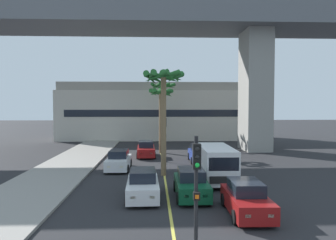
{
  "coord_description": "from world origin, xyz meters",
  "views": [
    {
      "loc": [
        -0.77,
        -3.45,
        5.12
      ],
      "look_at": [
        0.0,
        14.0,
        4.33
      ],
      "focal_mm": 34.58,
      "sensor_mm": 36.0,
      "label": 1
    }
  ],
  "objects_px": {
    "car_queue_front": "(119,161)",
    "palm_tree_near_median": "(161,101)",
    "palm_tree_far_median": "(163,95)",
    "car_queue_fifth": "(199,154)",
    "traffic_light_median_near": "(196,185)",
    "car_queue_fourth": "(143,185)",
    "car_queue_sixth": "(146,150)",
    "traffic_light_median_far": "(165,132)",
    "car_queue_third": "(191,184)",
    "delivery_van": "(216,163)",
    "car_queue_second": "(246,199)",
    "palm_tree_mid_median": "(163,89)"
  },
  "relations": [
    {
      "from": "traffic_light_median_near",
      "to": "palm_tree_far_median",
      "type": "height_order",
      "value": "palm_tree_far_median"
    },
    {
      "from": "car_queue_second",
      "to": "car_queue_fourth",
      "type": "xyz_separation_m",
      "value": [
        -4.95,
        2.88,
        0.0
      ]
    },
    {
      "from": "delivery_van",
      "to": "traffic_light_median_far",
      "type": "bearing_deg",
      "value": 112.19
    },
    {
      "from": "car_queue_third",
      "to": "car_queue_fifth",
      "type": "height_order",
      "value": "same"
    },
    {
      "from": "car_queue_sixth",
      "to": "car_queue_fourth",
      "type": "bearing_deg",
      "value": -89.32
    },
    {
      "from": "car_queue_fourth",
      "to": "car_queue_fifth",
      "type": "distance_m",
      "value": 12.31
    },
    {
      "from": "car_queue_front",
      "to": "car_queue_sixth",
      "type": "height_order",
      "value": "same"
    },
    {
      "from": "traffic_light_median_near",
      "to": "palm_tree_far_median",
      "type": "xyz_separation_m",
      "value": [
        -0.06,
        33.87,
        3.77
      ]
    },
    {
      "from": "car_queue_front",
      "to": "delivery_van",
      "type": "xyz_separation_m",
      "value": [
        6.96,
        -4.42,
        0.57
      ]
    },
    {
      "from": "car_queue_fifth",
      "to": "traffic_light_median_far",
      "type": "relative_size",
      "value": 0.98
    },
    {
      "from": "car_queue_front",
      "to": "traffic_light_median_far",
      "type": "relative_size",
      "value": 0.98
    },
    {
      "from": "car_queue_second",
      "to": "traffic_light_median_near",
      "type": "bearing_deg",
      "value": -120.26
    },
    {
      "from": "car_queue_fifth",
      "to": "delivery_van",
      "type": "distance_m",
      "value": 7.78
    },
    {
      "from": "car_queue_sixth",
      "to": "traffic_light_median_far",
      "type": "height_order",
      "value": "traffic_light_median_far"
    },
    {
      "from": "car_queue_fifth",
      "to": "palm_tree_mid_median",
      "type": "xyz_separation_m",
      "value": [
        -3.44,
        -5.57,
        5.59
      ]
    },
    {
      "from": "car_queue_second",
      "to": "car_queue_sixth",
      "type": "relative_size",
      "value": 1.0
    },
    {
      "from": "traffic_light_median_near",
      "to": "palm_tree_near_median",
      "type": "bearing_deg",
      "value": 91.15
    },
    {
      "from": "car_queue_fourth",
      "to": "traffic_light_median_far",
      "type": "height_order",
      "value": "traffic_light_median_far"
    },
    {
      "from": "traffic_light_median_far",
      "to": "palm_tree_far_median",
      "type": "distance_m",
      "value": 14.96
    },
    {
      "from": "car_queue_fourth",
      "to": "traffic_light_median_near",
      "type": "distance_m",
      "value": 8.56
    },
    {
      "from": "car_queue_third",
      "to": "palm_tree_near_median",
      "type": "height_order",
      "value": "palm_tree_near_median"
    },
    {
      "from": "traffic_light_median_far",
      "to": "delivery_van",
      "type": "bearing_deg",
      "value": -67.81
    },
    {
      "from": "traffic_light_median_far",
      "to": "palm_tree_near_median",
      "type": "bearing_deg",
      "value": 92.48
    },
    {
      "from": "palm_tree_mid_median",
      "to": "car_queue_front",
      "type": "bearing_deg",
      "value": 147.57
    },
    {
      "from": "palm_tree_near_median",
      "to": "delivery_van",
      "type": "bearing_deg",
      "value": -75.89
    },
    {
      "from": "car_queue_front",
      "to": "car_queue_third",
      "type": "height_order",
      "value": "same"
    },
    {
      "from": "car_queue_front",
      "to": "delivery_van",
      "type": "height_order",
      "value": "delivery_van"
    },
    {
      "from": "car_queue_third",
      "to": "traffic_light_median_far",
      "type": "height_order",
      "value": "traffic_light_median_far"
    },
    {
      "from": "delivery_van",
      "to": "traffic_light_median_far",
      "type": "height_order",
      "value": "traffic_light_median_far"
    },
    {
      "from": "car_queue_second",
      "to": "traffic_light_median_near",
      "type": "relative_size",
      "value": 0.99
    },
    {
      "from": "car_queue_front",
      "to": "palm_tree_near_median",
      "type": "bearing_deg",
      "value": 68.43
    },
    {
      "from": "car_queue_front",
      "to": "car_queue_third",
      "type": "xyz_separation_m",
      "value": [
        4.89,
        -7.92,
        0.0
      ]
    },
    {
      "from": "car_queue_third",
      "to": "car_queue_fifth",
      "type": "xyz_separation_m",
      "value": [
        2.06,
        11.25,
        0.0
      ]
    },
    {
      "from": "palm_tree_near_median",
      "to": "palm_tree_far_median",
      "type": "distance_m",
      "value": 8.75
    },
    {
      "from": "car_queue_third",
      "to": "traffic_light_median_near",
      "type": "distance_m",
      "value": 8.49
    },
    {
      "from": "car_queue_fifth",
      "to": "palm_tree_far_median",
      "type": "relative_size",
      "value": 0.5
    },
    {
      "from": "car_queue_front",
      "to": "car_queue_fifth",
      "type": "relative_size",
      "value": 1.01
    },
    {
      "from": "car_queue_fifth",
      "to": "palm_tree_far_median",
      "type": "bearing_deg",
      "value": 101.47
    },
    {
      "from": "car_queue_fourth",
      "to": "car_queue_second",
      "type": "bearing_deg",
      "value": -30.17
    },
    {
      "from": "car_queue_second",
      "to": "traffic_light_median_far",
      "type": "bearing_deg",
      "value": 103.15
    },
    {
      "from": "car_queue_fourth",
      "to": "palm_tree_near_median",
      "type": "height_order",
      "value": "palm_tree_near_median"
    },
    {
      "from": "car_queue_third",
      "to": "car_queue_second",
      "type": "bearing_deg",
      "value": -52.96
    },
    {
      "from": "car_queue_second",
      "to": "car_queue_fifth",
      "type": "distance_m",
      "value": 14.23
    },
    {
      "from": "car_queue_third",
      "to": "palm_tree_far_median",
      "type": "relative_size",
      "value": 0.5
    },
    {
      "from": "car_queue_fourth",
      "to": "palm_tree_far_median",
      "type": "height_order",
      "value": "palm_tree_far_median"
    },
    {
      "from": "car_queue_front",
      "to": "car_queue_fifth",
      "type": "bearing_deg",
      "value": 25.66
    },
    {
      "from": "palm_tree_far_median",
      "to": "car_queue_fifth",
      "type": "bearing_deg",
      "value": -78.53
    },
    {
      "from": "car_queue_fifth",
      "to": "traffic_light_median_near",
      "type": "xyz_separation_m",
      "value": [
        -2.86,
        -19.46,
        1.99
      ]
    },
    {
      "from": "car_queue_front",
      "to": "car_queue_sixth",
      "type": "xyz_separation_m",
      "value": [
        2.02,
        6.44,
        0.0
      ]
    },
    {
      "from": "palm_tree_near_median",
      "to": "palm_tree_far_median",
      "type": "bearing_deg",
      "value": 87.07
    }
  ]
}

